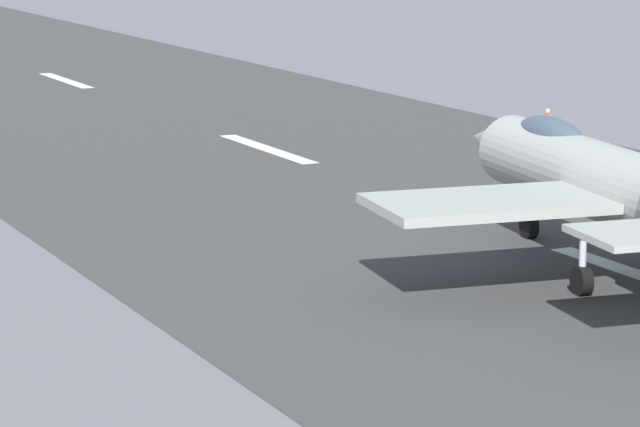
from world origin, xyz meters
name	(u,v)px	position (x,y,z in m)	size (l,w,h in m)	color
fighter_jet	(607,181)	(1.50, 0.72, 2.48)	(16.70, 13.67, 5.68)	#A0A39C
crew_person	(547,130)	(18.82, -9.47, 0.86)	(0.54, 0.50, 1.72)	#1E2338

